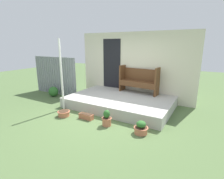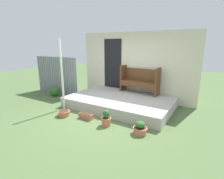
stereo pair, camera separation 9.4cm
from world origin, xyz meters
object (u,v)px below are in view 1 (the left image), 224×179
at_px(bench, 139,79).
at_px(flower_pot_right, 141,128).
at_px(flower_pot_middle, 107,119).
at_px(shrub_by_fence, 53,91).
at_px(planter_box_rect, 86,116).
at_px(support_post, 61,75).
at_px(flower_pot_left, 64,113).

bearing_deg(bench, flower_pot_right, -62.75).
bearing_deg(flower_pot_middle, flower_pot_right, 2.70).
distance_m(flower_pot_right, shrub_by_fence, 4.50).
xyz_separation_m(flower_pot_middle, planter_box_rect, (-0.75, 0.07, -0.11)).
relative_size(support_post, flower_pot_middle, 5.24).
height_order(support_post, flower_pot_left, support_post).
bearing_deg(flower_pot_left, shrub_by_fence, 145.14).
distance_m(support_post, shrub_by_fence, 1.97).
bearing_deg(flower_pot_middle, shrub_by_fence, 160.15).
height_order(bench, flower_pot_middle, bench).
height_order(flower_pot_middle, planter_box_rect, flower_pot_middle).
relative_size(flower_pot_left, flower_pot_right, 1.05).
xyz_separation_m(flower_pot_left, flower_pot_right, (2.43, 0.16, 0.05)).
relative_size(flower_pot_right, shrub_by_fence, 0.85).
bearing_deg(planter_box_rect, support_post, 167.34).
distance_m(flower_pot_middle, shrub_by_fence, 3.60).
distance_m(support_post, flower_pot_right, 3.05).
bearing_deg(flower_pot_right, shrub_by_fence, 164.83).
relative_size(support_post, planter_box_rect, 5.28).
distance_m(planter_box_rect, shrub_by_fence, 2.88).
height_order(flower_pot_left, flower_pot_middle, flower_pot_middle).
bearing_deg(support_post, flower_pot_left, -44.95).
xyz_separation_m(flower_pot_right, planter_box_rect, (-1.71, 0.02, -0.06)).
bearing_deg(planter_box_rect, flower_pot_right, -0.67).
xyz_separation_m(bench, flower_pot_middle, (0.05, -2.41, -0.67)).
height_order(flower_pot_right, planter_box_rect, flower_pot_right).
xyz_separation_m(bench, flower_pot_left, (-1.42, -2.52, -0.76)).
relative_size(flower_pot_left, shrub_by_fence, 0.90).
distance_m(bench, flower_pot_left, 2.99).
relative_size(bench, planter_box_rect, 3.44).
xyz_separation_m(support_post, planter_box_rect, (1.16, -0.26, -1.08)).
relative_size(flower_pot_left, planter_box_rect, 0.86).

